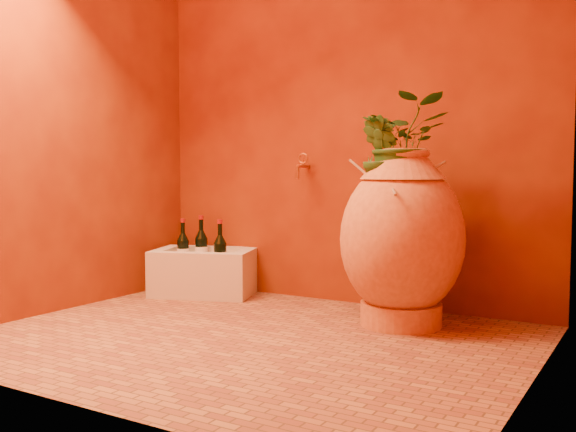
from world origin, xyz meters
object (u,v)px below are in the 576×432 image
Objects in this scene: wine_bottle_b at (220,254)px; wine_bottle_c at (201,249)px; wine_bottle_a at (183,251)px; wall_tap at (302,165)px; stone_basin at (204,273)px; amphora at (402,238)px.

wine_bottle_c is at bearing 152.07° from wine_bottle_b.
wine_bottle_a is at bearing 171.87° from wine_bottle_b.
wall_tap is at bearing 14.40° from wine_bottle_a.
wine_bottle_b is at bearing -150.67° from wall_tap.
wine_bottle_c is 0.88m from wall_tap.
wine_bottle_c is at bearing 46.34° from wine_bottle_a.
amphora is at bearing -5.67° from stone_basin.
wine_bottle_c is 2.18× the size of wall_tap.
stone_basin is at bearing 158.25° from wine_bottle_b.
wine_bottle_b is 0.73m from wall_tap.
wine_bottle_b is 2.12× the size of wall_tap.
amphora is at bearing -7.78° from wine_bottle_c.
wine_bottle_b is (-1.18, 0.06, -0.17)m from amphora.
wine_bottle_c reaches higher than wine_bottle_a.
wine_bottle_a is at bearing -133.66° from wine_bottle_c.
wine_bottle_c is at bearing -170.76° from wall_tap.
wine_bottle_c is (-0.25, 0.13, 0.00)m from wine_bottle_b.
amphora is 2.70× the size of wine_bottle_b.
wine_bottle_c reaches higher than stone_basin.
wine_bottle_b is (0.33, -0.05, 0.00)m from wine_bottle_a.
wine_bottle_c is at bearing 138.99° from stone_basin.
amphora reaches higher than wine_bottle_a.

